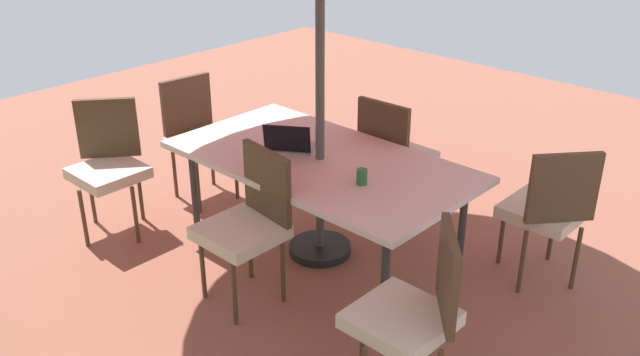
% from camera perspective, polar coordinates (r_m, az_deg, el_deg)
% --- Properties ---
extents(ground_plane, '(10.00, 10.00, 0.02)m').
position_cam_1_polar(ground_plane, '(4.94, -0.00, -6.26)').
color(ground_plane, '#935442').
extents(dining_table, '(2.07, 1.11, 0.73)m').
position_cam_1_polar(dining_table, '(4.61, -0.00, 1.13)').
color(dining_table, silver).
rests_on(dining_table, ground_plane).
extents(chair_southwest, '(0.59, 0.58, 0.98)m').
position_cam_1_polar(chair_southwest, '(4.59, 18.43, -2.27)').
color(chair_southwest, beige).
rests_on(chair_southwest, ground_plane).
extents(chair_northwest, '(0.59, 0.58, 0.98)m').
position_cam_1_polar(chair_northwest, '(3.46, 7.83, -10.74)').
color(chair_northwest, beige).
rests_on(chair_northwest, ground_plane).
extents(chair_east, '(0.48, 0.47, 0.98)m').
position_cam_1_polar(chair_east, '(5.59, -10.06, 3.69)').
color(chair_east, beige).
rests_on(chair_east, ground_plane).
extents(chair_north, '(0.47, 0.48, 0.98)m').
position_cam_1_polar(chair_north, '(4.22, -5.95, -3.48)').
color(chair_north, beige).
rests_on(chair_north, ground_plane).
extents(chair_northeast, '(0.58, 0.58, 0.98)m').
position_cam_1_polar(chair_northeast, '(5.22, -17.14, 1.33)').
color(chair_northeast, beige).
rests_on(chair_northeast, ground_plane).
extents(chair_south, '(0.46, 0.47, 0.98)m').
position_cam_1_polar(chair_south, '(5.18, 6.11, 2.16)').
color(chair_south, beige).
rests_on(chair_south, ground_plane).
extents(laptop, '(0.40, 0.38, 0.21)m').
position_cam_1_polar(laptop, '(4.70, -2.56, 2.81)').
color(laptop, gray).
rests_on(laptop, dining_table).
extents(cup, '(0.07, 0.07, 0.10)m').
position_cam_1_polar(cup, '(4.22, 3.49, 0.10)').
color(cup, '#286B33').
rests_on(cup, dining_table).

